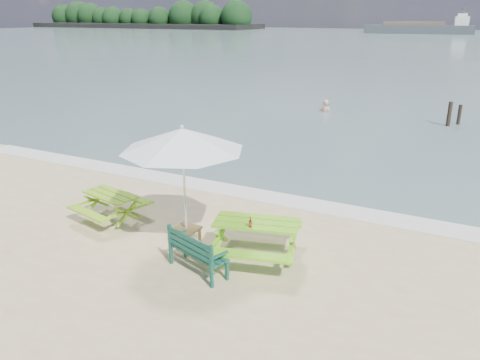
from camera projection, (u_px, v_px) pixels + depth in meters
The scene contains 11 objects.
sea at pixel (453, 44), 80.82m from camera, with size 300.00×300.00×0.00m, color slate.
foam_strip at pixel (258, 195), 13.26m from camera, with size 22.00×0.90×0.01m, color silver.
island_headland at pixel (142, 18), 172.82m from camera, with size 90.00×22.00×7.60m.
picnic_table_left at pixel (111, 207), 11.60m from camera, with size 1.73×1.86×0.68m.
picnic_table_right at pixel (256, 240), 9.75m from camera, with size 2.16×2.30×0.83m.
park_bench at pixel (198, 260), 9.26m from camera, with size 1.43×0.86×0.84m.
side_table at pixel (186, 235), 10.48m from camera, with size 0.55×0.55×0.34m.
patio_umbrella at pixel (182, 139), 9.75m from camera, with size 2.76×2.76×2.62m.
beer_bottle at pixel (250, 224), 9.32m from camera, with size 0.06×0.06×0.23m.
swimmer at pixel (325, 116), 24.69m from camera, with size 0.71×0.52×1.78m.
mooring_pilings at pixel (453, 116), 21.39m from camera, with size 0.57×0.77×1.33m.
Camera 1 is at (5.13, -6.65, 4.85)m, focal length 35.00 mm.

